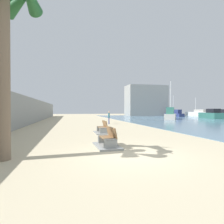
% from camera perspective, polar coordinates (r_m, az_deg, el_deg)
% --- Properties ---
extents(ground_plane, '(120.00, 120.00, 0.00)m').
position_cam_1_polar(ground_plane, '(25.37, -7.50, -3.47)').
color(ground_plane, '#C6B793').
extents(seawall, '(0.80, 64.00, 3.38)m').
position_cam_1_polar(seawall, '(25.71, -24.38, 0.31)').
color(seawall, gray).
rests_on(seawall, ground).
extents(palm_tree, '(2.91, 2.96, 7.08)m').
position_cam_1_polar(palm_tree, '(8.46, -30.65, 23.78)').
color(palm_tree, '#7A6651').
rests_on(palm_tree, ground).
extents(bench_near, '(1.19, 2.15, 0.98)m').
position_cam_1_polar(bench_near, '(9.28, -1.41, -9.17)').
color(bench_near, gray).
rests_on(bench_near, ground).
extents(bench_far, '(1.12, 2.11, 0.98)m').
position_cam_1_polar(bench_far, '(14.62, -2.99, -5.57)').
color(bench_far, gray).
rests_on(bench_far, ground).
extents(person_walking, '(0.25, 0.52, 1.64)m').
position_cam_1_polar(person_walking, '(24.02, -0.93, -1.42)').
color(person_walking, navy).
rests_on(person_walking, ground).
extents(boat_far_right, '(2.54, 6.53, 5.82)m').
position_cam_1_polar(boat_far_right, '(53.78, 18.63, -0.54)').
color(boat_far_right, navy).
rests_on(boat_far_right, water_bay).
extents(boat_nearest, '(3.54, 7.06, 5.56)m').
position_cam_1_polar(boat_nearest, '(61.12, 24.59, -0.38)').
color(boat_nearest, white).
rests_on(boat_nearest, water_bay).
extents(boat_far_left, '(3.27, 7.45, 1.96)m').
position_cam_1_polar(boat_far_left, '(57.18, 30.93, -0.52)').
color(boat_far_left, white).
rests_on(boat_far_left, water_bay).
extents(boat_mid_bay, '(5.29, 6.68, 7.47)m').
position_cam_1_polar(boat_mid_bay, '(37.80, 17.45, -0.81)').
color(boat_mid_bay, beige).
rests_on(boat_mid_bay, water_bay).
extents(boat_distant, '(3.79, 7.54, 2.02)m').
position_cam_1_polar(boat_distant, '(44.24, 28.00, -0.73)').
color(boat_distant, '#337060').
rests_on(boat_distant, water_bay).
extents(harbor_building, '(12.00, 6.00, 9.16)m').
position_cam_1_polar(harbor_building, '(57.94, 10.33, 3.37)').
color(harbor_building, '#9E9E99').
rests_on(harbor_building, ground).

